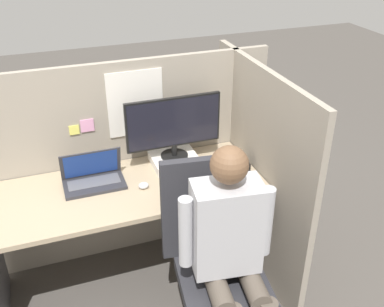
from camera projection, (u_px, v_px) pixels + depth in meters
The scene contains 11 objects.
cubicle_panel_back at pixel (114, 164), 2.99m from camera, with size 2.17×0.05×1.41m.
cubicle_panel_right at pixel (258, 173), 2.90m from camera, with size 0.04×1.28×1.41m.
desk at pixel (127, 211), 2.77m from camera, with size 1.67×0.65×0.74m.
paper_box at pixel (175, 160), 2.91m from camera, with size 0.29×0.26×0.06m.
monitor at pixel (174, 125), 2.79m from camera, with size 0.61×0.18×0.40m.
laptop at pixel (93, 178), 2.69m from camera, with size 0.36×0.21×0.22m.
mouse at pixel (144, 185), 2.67m from camera, with size 0.06×0.05×0.04m.
stapler at pixel (243, 164), 2.88m from camera, with size 0.04×0.13×0.05m.
carrot_toy at pixel (184, 193), 2.59m from camera, with size 0.05×0.15×0.05m.
office_chair at pixel (214, 257), 2.43m from camera, with size 0.54×0.59×1.09m.
person at pixel (231, 247), 2.21m from camera, with size 0.48×0.43×1.28m.
Camera 1 is at (-0.38, -1.91, 2.24)m, focal length 42.00 mm.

